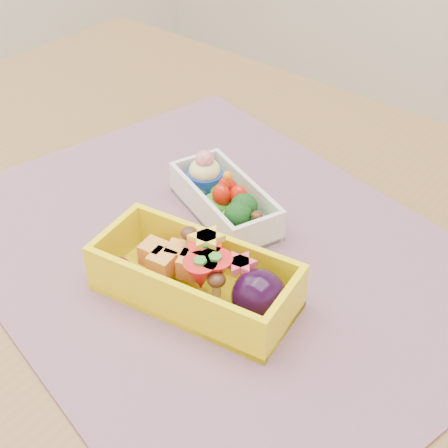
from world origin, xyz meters
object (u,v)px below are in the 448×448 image
Objects in this scene: placemat at (215,252)px; bento_white at (224,199)px; table at (235,319)px; bento_yellow at (199,277)px.

placemat is 0.07m from bento_white.
bento_white is (-0.03, 0.06, 0.02)m from placemat.
table is at bearing 45.24° from placemat.
bento_white is at bearing 110.17° from bento_yellow.
placemat is at bearing -37.80° from bento_white.
table is 0.15m from bento_yellow.
bento_white is 0.78× the size of bento_yellow.
bento_yellow is at bearing -39.66° from bento_white.
table is 7.54× the size of bento_white.
placemat reaches higher than table.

